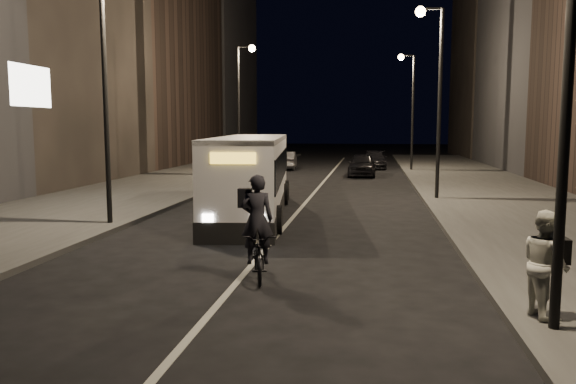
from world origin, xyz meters
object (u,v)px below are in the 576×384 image
(city_bus, at_px, (251,172))
(car_mid, at_px, (286,161))
(streetlight_right_mid, at_px, (434,76))
(streetlight_right_far, at_px, (409,96))
(car_far, at_px, (375,160))
(pedestrian_woman, at_px, (545,263))
(cyclist_on_bicycle, at_px, (258,245))
(car_near, at_px, (362,165))
(streetlight_left_near, at_px, (112,59))
(streetlight_left_far, at_px, (242,92))

(city_bus, distance_m, car_mid, 21.77)
(streetlight_right_mid, relative_size, car_mid, 2.01)
(streetlight_right_far, height_order, car_far, streetlight_right_far)
(streetlight_right_mid, height_order, pedestrian_woman, streetlight_right_mid)
(cyclist_on_bicycle, bearing_deg, car_near, 72.34)
(car_near, bearing_deg, streetlight_left_near, -109.90)
(cyclist_on_bicycle, bearing_deg, pedestrian_woman, -35.12)
(car_far, bearing_deg, streetlight_left_near, -106.45)
(streetlight_right_far, relative_size, pedestrian_woman, 4.60)
(streetlight_left_near, height_order, streetlight_left_far, same)
(cyclist_on_bicycle, bearing_deg, car_mid, 83.84)
(cyclist_on_bicycle, height_order, car_mid, cyclist_on_bicycle)
(city_bus, bearing_deg, streetlight_right_mid, 27.66)
(city_bus, xyz_separation_m, cyclist_on_bicycle, (2.00, -8.62, -0.81))
(streetlight_right_far, xyz_separation_m, city_bus, (-6.93, -20.76, -3.79))
(city_bus, height_order, car_near, city_bus)
(pedestrian_woman, distance_m, car_mid, 33.60)
(streetlight_left_near, bearing_deg, car_far, 72.73)
(car_mid, bearing_deg, streetlight_left_near, 81.45)
(city_bus, bearing_deg, car_mid, 88.45)
(streetlight_left_near, height_order, pedestrian_woman, streetlight_left_near)
(streetlight_right_mid, height_order, streetlight_left_near, same)
(streetlight_right_far, distance_m, pedestrian_woman, 31.72)
(streetlight_left_near, distance_m, city_bus, 6.23)
(car_far, bearing_deg, car_near, -96.26)
(car_mid, distance_m, car_far, 6.89)
(streetlight_right_far, distance_m, car_far, 5.96)
(streetlight_left_near, bearing_deg, car_near, 69.47)
(streetlight_right_far, height_order, cyclist_on_bicycle, streetlight_right_far)
(cyclist_on_bicycle, bearing_deg, streetlight_left_near, 123.12)
(streetlight_right_mid, distance_m, cyclist_on_bicycle, 14.99)
(streetlight_left_far, xyz_separation_m, cyclist_on_bicycle, (5.73, -23.38, -4.60))
(pedestrian_woman, bearing_deg, cyclist_on_bicycle, 56.15)
(pedestrian_woman, relative_size, car_near, 0.41)
(city_bus, bearing_deg, cyclist_on_bicycle, -83.77)
(streetlight_right_mid, relative_size, cyclist_on_bicycle, 3.56)
(streetlight_right_far, height_order, streetlight_left_near, same)
(streetlight_right_far, xyz_separation_m, pedestrian_woman, (0.27, -31.42, -4.32))
(car_far, bearing_deg, pedestrian_woman, -84.86)
(streetlight_right_mid, relative_size, city_bus, 0.75)
(streetlight_right_far, distance_m, car_near, 6.87)
(streetlight_left_far, height_order, car_far, streetlight_left_far)
(car_mid, bearing_deg, pedestrian_woman, 101.33)
(streetlight_right_mid, xyz_separation_m, car_near, (-3.17, 12.02, -4.62))
(streetlight_left_near, distance_m, pedestrian_woman, 13.90)
(streetlight_left_far, bearing_deg, streetlight_right_far, 29.36)
(streetlight_right_mid, bearing_deg, streetlight_left_near, -143.12)
(cyclist_on_bicycle, xyz_separation_m, pedestrian_woman, (5.20, -2.04, 0.28))
(streetlight_right_mid, bearing_deg, car_far, 97.02)
(streetlight_left_far, height_order, pedestrian_woman, streetlight_left_far)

